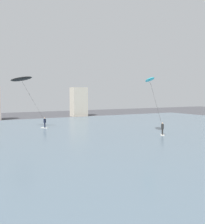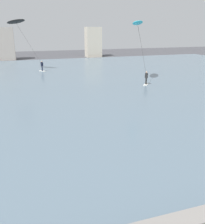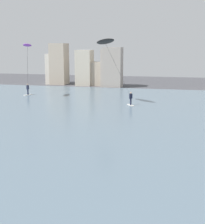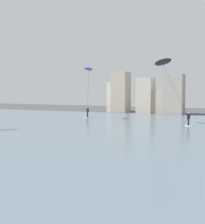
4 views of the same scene
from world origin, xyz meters
name	(u,v)px [view 4 (image 4 of 4)]	position (x,y,z in m)	size (l,w,h in m)	color
water_bay	(167,137)	(0.00, 30.95, 0.05)	(84.00, 52.00, 0.10)	slate
far_shore_buildings	(168,96)	(-7.08, 59.94, 3.24)	(34.75, 5.85, 7.65)	beige
kitesurfer_black	(164,66)	(-3.02, 41.41, 7.26)	(5.64, 3.68, 8.22)	silver
kitesurfer_purple	(88,75)	(-14.87, 44.18, 6.41)	(2.19, 3.95, 7.52)	silver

